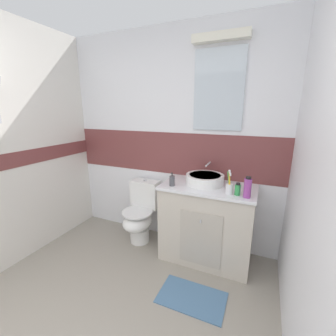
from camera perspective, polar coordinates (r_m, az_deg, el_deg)
The scene contains 11 objects.
ground_plane at distance 2.29m, azimuth -13.52°, elevation -31.18°, with size 3.20×3.48×0.04m, color gray.
wall_back_tiled at distance 2.70m, azimuth 1.02°, elevation 7.30°, with size 3.20×0.20×2.50m.
wall_right_plain at distance 1.32m, azimuth 36.24°, elevation -4.27°, with size 0.10×3.48×2.50m, color white.
vanity_cabinet at distance 2.53m, azimuth 9.87°, elevation -13.55°, with size 0.96×0.54×0.85m.
sink_basin at distance 2.39m, azimuth 9.41°, elevation -2.74°, with size 0.40×0.44×0.20m.
toilet at distance 2.85m, azimuth -7.03°, elevation -11.56°, with size 0.37×0.50×0.77m.
toothbrush_cup at distance 2.15m, azimuth 15.37°, elevation -4.82°, with size 0.06×0.06×0.23m.
soap_dispenser at distance 2.30m, azimuth 1.05°, elevation -3.27°, with size 0.06×0.06×0.14m.
mouthwash_bottle at distance 2.11m, azimuth 19.66°, elevation -4.75°, with size 0.07×0.07×0.19m.
lotion_bottle_short at distance 2.15m, azimuth 17.37°, elevation -5.24°, with size 0.05×0.05×0.12m.
bath_mat at distance 2.29m, azimuth 6.09°, elevation -30.06°, with size 0.58×0.36×0.01m, color #4C7299.
Camera 1 is at (1.04, -0.03, 1.62)m, focal length 23.85 mm.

